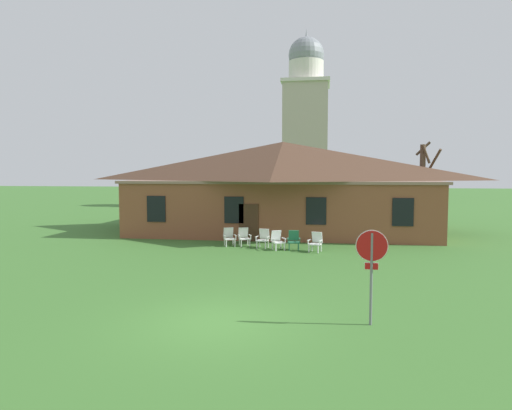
{
  "coord_description": "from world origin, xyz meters",
  "views": [
    {
      "loc": [
        2.67,
        -11.03,
        3.89
      ],
      "look_at": [
        -0.26,
        8.3,
        2.43
      ],
      "focal_mm": 31.39,
      "sensor_mm": 36.0,
      "label": 1
    }
  ],
  "objects_px": {
    "lawn_chair_left_end": "(263,238)",
    "lawn_chair_middle": "(277,240)",
    "lawn_chair_right_end": "(294,240)",
    "lawn_chair_near_door": "(244,236)",
    "lawn_chair_by_porch": "(229,236)",
    "lawn_chair_far_side": "(316,242)",
    "stop_sign": "(372,258)"
  },
  "relations": [
    {
      "from": "lawn_chair_near_door",
      "to": "lawn_chair_left_end",
      "type": "bearing_deg",
      "value": -20.28
    },
    {
      "from": "lawn_chair_left_end",
      "to": "lawn_chair_far_side",
      "type": "bearing_deg",
      "value": -16.21
    },
    {
      "from": "lawn_chair_right_end",
      "to": "lawn_chair_far_side",
      "type": "xyz_separation_m",
      "value": [
        1.1,
        -0.41,
        0.0
      ]
    },
    {
      "from": "lawn_chair_near_door",
      "to": "lawn_chair_right_end",
      "type": "bearing_deg",
      "value": -16.1
    },
    {
      "from": "lawn_chair_by_porch",
      "to": "lawn_chair_middle",
      "type": "xyz_separation_m",
      "value": [
        2.63,
        -0.77,
        0.0
      ]
    },
    {
      "from": "stop_sign",
      "to": "lawn_chair_by_porch",
      "type": "xyz_separation_m",
      "value": [
        -6.1,
        11.39,
        -1.22
      ]
    },
    {
      "from": "stop_sign",
      "to": "lawn_chair_right_end",
      "type": "xyz_separation_m",
      "value": [
        -2.67,
        10.75,
        -1.22
      ]
    },
    {
      "from": "stop_sign",
      "to": "lawn_chair_by_porch",
      "type": "relative_size",
      "value": 2.55
    },
    {
      "from": "lawn_chair_right_end",
      "to": "lawn_chair_middle",
      "type": "bearing_deg",
      "value": -170.79
    },
    {
      "from": "stop_sign",
      "to": "lawn_chair_near_door",
      "type": "relative_size",
      "value": 2.55
    },
    {
      "from": "lawn_chair_by_porch",
      "to": "lawn_chair_right_end",
      "type": "height_order",
      "value": "same"
    },
    {
      "from": "lawn_chair_left_end",
      "to": "lawn_chair_right_end",
      "type": "xyz_separation_m",
      "value": [
        1.59,
        -0.37,
        0.0
      ]
    },
    {
      "from": "lawn_chair_left_end",
      "to": "lawn_chair_near_door",
      "type": "bearing_deg",
      "value": 159.72
    },
    {
      "from": "lawn_chair_left_end",
      "to": "lawn_chair_middle",
      "type": "bearing_deg",
      "value": -32.63
    },
    {
      "from": "lawn_chair_by_porch",
      "to": "lawn_chair_left_end",
      "type": "bearing_deg",
      "value": -8.26
    },
    {
      "from": "lawn_chair_left_end",
      "to": "lawn_chair_middle",
      "type": "distance_m",
      "value": 0.93
    },
    {
      "from": "lawn_chair_by_porch",
      "to": "lawn_chair_far_side",
      "type": "relative_size",
      "value": 1.0
    },
    {
      "from": "lawn_chair_near_door",
      "to": "lawn_chair_middle",
      "type": "height_order",
      "value": "same"
    },
    {
      "from": "lawn_chair_near_door",
      "to": "lawn_chair_right_end",
      "type": "distance_m",
      "value": 2.77
    },
    {
      "from": "lawn_chair_left_end",
      "to": "lawn_chair_right_end",
      "type": "height_order",
      "value": "same"
    },
    {
      "from": "stop_sign",
      "to": "lawn_chair_left_end",
      "type": "bearing_deg",
      "value": 110.96
    },
    {
      "from": "lawn_chair_middle",
      "to": "lawn_chair_right_end",
      "type": "bearing_deg",
      "value": 9.21
    },
    {
      "from": "lawn_chair_near_door",
      "to": "lawn_chair_right_end",
      "type": "xyz_separation_m",
      "value": [
        2.67,
        -0.77,
        0.0
      ]
    },
    {
      "from": "lawn_chair_middle",
      "to": "lawn_chair_right_end",
      "type": "height_order",
      "value": "same"
    },
    {
      "from": "stop_sign",
      "to": "lawn_chair_middle",
      "type": "height_order",
      "value": "stop_sign"
    },
    {
      "from": "lawn_chair_middle",
      "to": "lawn_chair_far_side",
      "type": "distance_m",
      "value": 1.93
    },
    {
      "from": "lawn_chair_left_end",
      "to": "lawn_chair_middle",
      "type": "relative_size",
      "value": 1.0
    },
    {
      "from": "lawn_chair_near_door",
      "to": "lawn_chair_far_side",
      "type": "xyz_separation_m",
      "value": [
        3.77,
        -1.18,
        0.0
      ]
    },
    {
      "from": "stop_sign",
      "to": "lawn_chair_near_door",
      "type": "distance_m",
      "value": 12.75
    },
    {
      "from": "lawn_chair_far_side",
      "to": "lawn_chair_by_porch",
      "type": "bearing_deg",
      "value": 166.96
    },
    {
      "from": "lawn_chair_middle",
      "to": "lawn_chair_by_porch",
      "type": "bearing_deg",
      "value": 163.66
    },
    {
      "from": "lawn_chair_by_porch",
      "to": "lawn_chair_near_door",
      "type": "relative_size",
      "value": 1.0
    }
  ]
}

